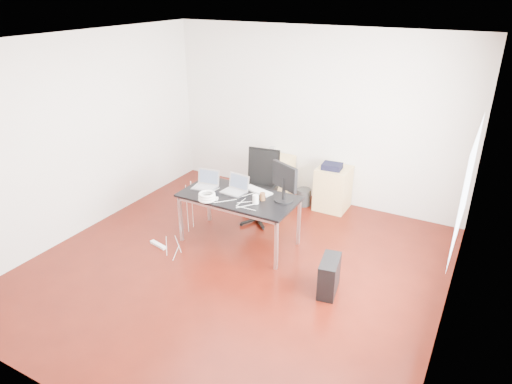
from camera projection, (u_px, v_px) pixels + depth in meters
The scene contains 18 objects.
room_shell at pixel (236, 167), 5.33m from camera, with size 5.00×5.00×5.00m.
desk at pixel (239, 199), 6.21m from camera, with size 1.60×0.80×0.73m.
office_chair at pixel (260, 183), 6.90m from camera, with size 0.54×0.56×1.08m.
filing_cabinet_left at pixel (276, 177), 7.79m from camera, with size 0.50×0.50×0.70m, color tan.
filing_cabinet_right at pixel (333, 188), 7.35m from camera, with size 0.50×0.50×0.70m, color tan.
pc_tower at pixel (329, 276), 5.37m from camera, with size 0.20×0.45×0.44m, color black.
wastebasket at pixel (304, 197), 7.54m from camera, with size 0.24×0.24×0.28m, color black.
power_strip at pixel (158, 245), 6.40m from camera, with size 0.30×0.06×0.04m, color white.
laptop_left at pixel (206, 183), 6.44m from camera, with size 0.36×0.29×0.23m.
laptop_right at pixel (236, 188), 6.29m from camera, with size 0.36×0.29×0.23m.
monitor at pixel (285, 180), 5.95m from camera, with size 0.43×0.26×0.51m.
keyboard at pixel (258, 191), 6.32m from camera, with size 0.44×0.14×0.02m, color white.
cup_white at pixel (256, 199), 5.95m from camera, with size 0.08×0.08×0.12m, color white.
cup_brown at pixel (262, 197), 6.05m from camera, with size 0.08×0.08×0.10m, color brown.
cable_coil at pixel (207, 197), 6.04m from camera, with size 0.24×0.24×0.11m.
power_adapter at pixel (215, 199), 6.07m from camera, with size 0.07×0.07×0.03m, color white.
speaker at pixel (273, 152), 7.63m from camera, with size 0.09×0.08×0.18m, color #9E9E9E.
navy_garment at pixel (332, 166), 7.15m from camera, with size 0.30×0.24×0.09m, color black.
Camera 1 is at (2.63, -4.25, 3.35)m, focal length 32.00 mm.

